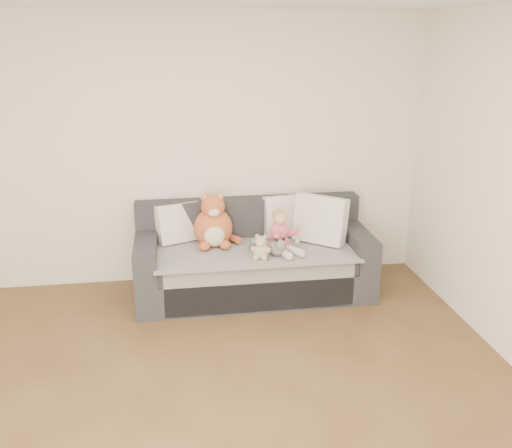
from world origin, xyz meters
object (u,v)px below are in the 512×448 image
at_px(sippy_cup, 254,245).
at_px(toddler, 281,234).
at_px(teddy_bear, 261,249).
at_px(sofa, 253,261).
at_px(plush_cat, 214,225).

bearing_deg(sippy_cup, toddler, -3.41).
relative_size(teddy_bear, sippy_cup, 1.83).
distance_m(teddy_bear, sippy_cup, 0.19).
bearing_deg(sofa, sippy_cup, -94.54).
xyz_separation_m(toddler, sippy_cup, (-0.25, 0.01, -0.10)).
bearing_deg(sippy_cup, teddy_bear, -79.91).
distance_m(sofa, plush_cat, 0.52).
bearing_deg(toddler, plush_cat, 136.87).
relative_size(sofa, plush_cat, 3.93).
xyz_separation_m(plush_cat, teddy_bear, (0.39, -0.40, -0.11)).
bearing_deg(plush_cat, sofa, -10.22).
bearing_deg(teddy_bear, plush_cat, 151.76).
bearing_deg(teddy_bear, toddler, 56.12).
height_order(sofa, teddy_bear, sofa).
height_order(toddler, teddy_bear, toddler).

